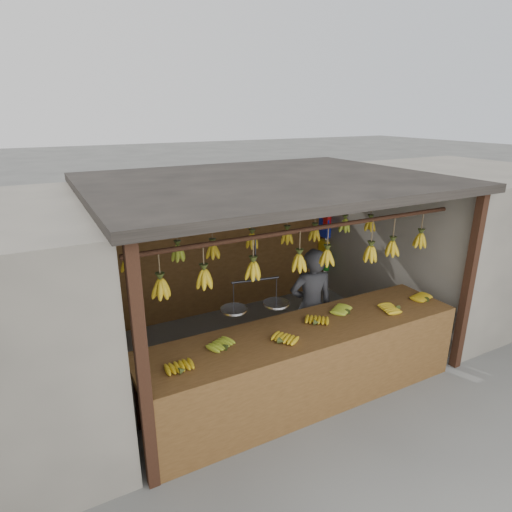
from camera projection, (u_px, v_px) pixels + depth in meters
ground at (266, 350)px, 5.98m from camera, size 80.00×80.00×0.00m
stall at (255, 207)px, 5.62m from camera, size 4.30×3.30×2.40m
neighbor_right at (452, 237)px, 7.21m from camera, size 3.00×3.00×2.30m
counter at (313, 348)px, 4.67m from camera, size 3.80×0.86×0.96m
hanging_bananas at (267, 239)px, 5.45m from camera, size 3.63×2.25×0.38m
balance_scale at (255, 303)px, 4.42m from camera, size 0.73×0.35×0.76m
vendor at (311, 307)px, 5.50m from camera, size 0.65×0.51×1.57m
bag_bundles at (324, 238)px, 7.65m from camera, size 0.08×0.26×1.17m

